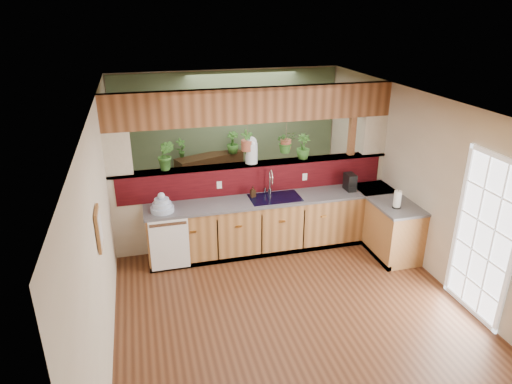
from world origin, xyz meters
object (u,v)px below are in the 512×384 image
object	(u,v)px
faucet	(270,181)
glass_jar	(251,150)
coffee_maker	(350,183)
paper_towel	(397,200)
dish_stack	(162,206)
shelving_console	(210,177)
soap_dispenser	(253,192)

from	to	relation	value
faucet	glass_jar	world-z (taller)	glass_jar
coffee_maker	paper_towel	xyz separation A→B (m)	(0.38, -0.84, 0.00)
faucet	coffee_maker	distance (m)	1.35
dish_stack	paper_towel	world-z (taller)	dish_stack
glass_jar	shelving_console	distance (m)	2.24
soap_dispenser	paper_towel	xyz separation A→B (m)	(2.01, -0.96, 0.04)
coffee_maker	shelving_console	size ratio (longest dim) A/B	0.20
dish_stack	coffee_maker	world-z (taller)	dish_stack
dish_stack	soap_dispenser	world-z (taller)	dish_stack
dish_stack	soap_dispenser	bearing A→B (deg)	7.86
dish_stack	faucet	bearing A→B (deg)	7.48
glass_jar	faucet	bearing A→B (deg)	-39.85
coffee_maker	dish_stack	bearing A→B (deg)	-177.87
dish_stack	shelving_console	world-z (taller)	dish_stack
soap_dispenser	paper_towel	bearing A→B (deg)	-25.58
faucet	glass_jar	bearing A→B (deg)	140.15
coffee_maker	glass_jar	distance (m)	1.74
dish_stack	coffee_maker	distance (m)	3.09
dish_stack	shelving_console	distance (m)	2.63
dish_stack	glass_jar	xyz separation A→B (m)	(1.49, 0.44, 0.62)
paper_towel	glass_jar	world-z (taller)	glass_jar
dish_stack	glass_jar	size ratio (longest dim) A/B	0.80
paper_towel	shelving_console	bearing A→B (deg)	127.32
paper_towel	coffee_maker	bearing A→B (deg)	114.40
soap_dispenser	shelving_console	size ratio (longest dim) A/B	0.13
faucet	shelving_console	size ratio (longest dim) A/B	0.30
soap_dispenser	coffee_maker	bearing A→B (deg)	-4.46
glass_jar	shelving_console	world-z (taller)	glass_jar
paper_towel	shelving_console	xyz separation A→B (m)	(-2.37, 3.11, -0.53)
faucet	paper_towel	world-z (taller)	faucet
soap_dispenser	glass_jar	xyz separation A→B (m)	(0.04, 0.24, 0.62)
soap_dispenser	glass_jar	bearing A→B (deg)	80.98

